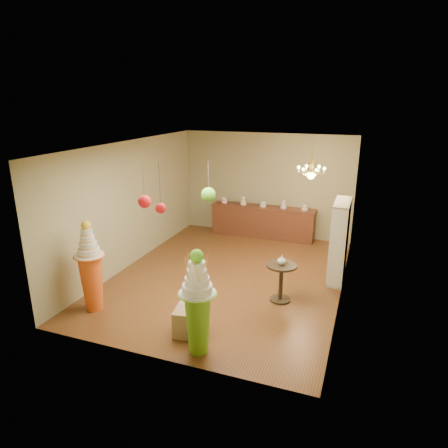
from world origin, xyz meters
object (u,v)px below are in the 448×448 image
(pedestal_green, at_px, (198,310))
(pedestal_orange, at_px, (91,275))
(sideboard, at_px, (263,221))
(round_table, at_px, (281,277))

(pedestal_green, relative_size, pedestal_orange, 0.98)
(sideboard, bearing_deg, pedestal_orange, -110.27)
(pedestal_green, height_order, sideboard, pedestal_green)
(pedestal_green, bearing_deg, sideboard, 94.96)
(pedestal_green, distance_m, round_table, 2.32)
(pedestal_orange, distance_m, sideboard, 5.63)
(pedestal_orange, relative_size, round_table, 2.27)
(round_table, bearing_deg, sideboard, 110.43)
(pedestal_orange, height_order, round_table, pedestal_orange)
(pedestal_green, height_order, round_table, pedestal_green)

